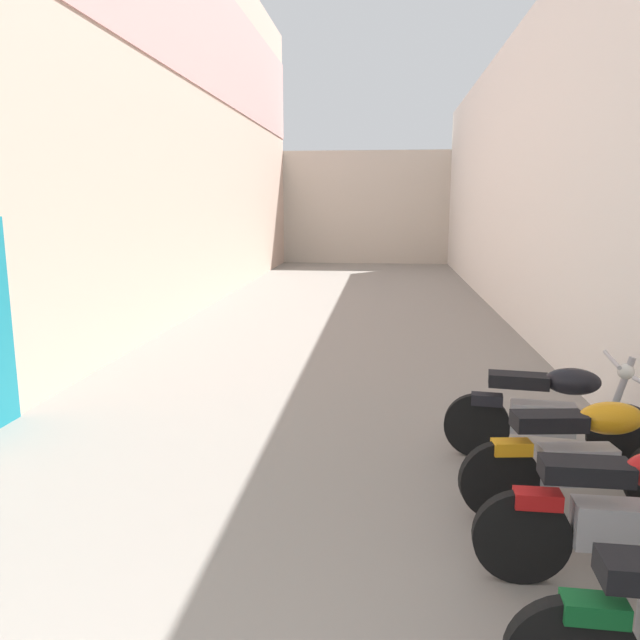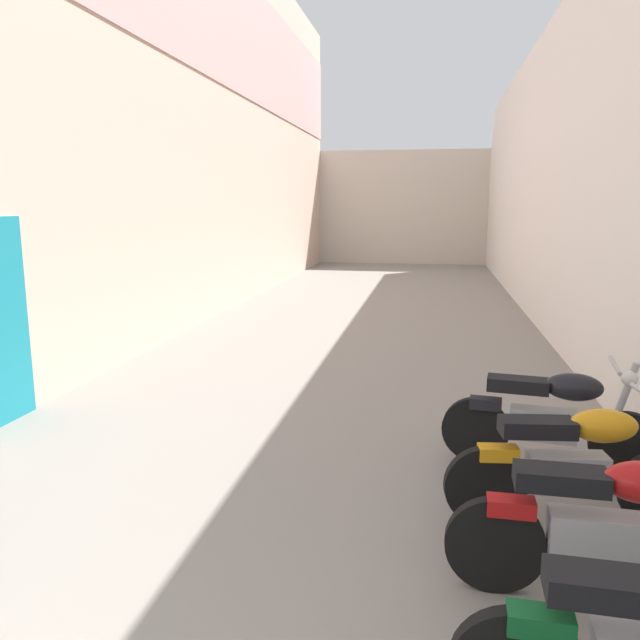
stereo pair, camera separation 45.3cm
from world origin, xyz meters
The scene contains 7 objects.
ground_plane centered at (0.00, 10.31, 0.00)m, with size 40.62×40.62×0.00m, color gray.
building_left centered at (-3.44, 12.27, 4.33)m, with size 0.45×24.62×8.57m.
building_right centered at (3.45, 12.31, 2.85)m, with size 0.45×24.62×5.69m.
building_far_end centered at (0.00, 25.62, 2.18)m, with size 9.50×2.00×4.37m, color beige.
motorcycle_third centered at (2.31, 3.58, 0.50)m, with size 1.85×0.58×1.04m.
motorcycle_fourth centered at (2.31, 4.48, 0.50)m, with size 1.84×0.58×1.04m.
motorcycle_fifth centered at (2.31, 5.48, 0.50)m, with size 1.84×0.58×1.04m.
Camera 2 is at (1.25, 0.05, 2.33)m, focal length 34.68 mm.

